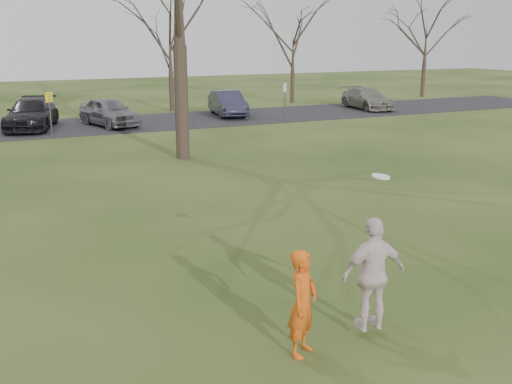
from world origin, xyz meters
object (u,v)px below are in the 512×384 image
car_5 (228,103)px  car_7 (367,99)px  car_4 (109,112)px  catching_play (373,274)px  car_3 (31,114)px  player_defender (303,303)px

car_5 → car_7: (9.25, -0.60, -0.06)m
car_4 → catching_play: 24.05m
car_3 → car_5: size_ratio=1.18×
player_defender → car_3: size_ratio=0.32×
player_defender → car_5: (9.08, 25.22, -0.06)m
car_7 → player_defender: bearing=-122.0°
catching_play → car_7: bearing=55.2°
car_3 → car_4: bearing=5.0°
car_5 → car_4: bearing=-161.9°
player_defender → car_3: player_defender is taller
car_5 → car_3: bearing=-168.7°
car_5 → car_7: size_ratio=0.96×
player_defender → catching_play: catching_play is taller
car_3 → catching_play: bearing=-67.7°
player_defender → car_3: 24.80m
car_3 → catching_play: 24.89m
player_defender → car_4: (2.04, 24.05, -0.05)m
catching_play → car_4: bearing=88.1°
car_4 → car_5: size_ratio=0.98×
car_3 → catching_play: (2.88, -24.72, 0.26)m
car_4 → car_7: (16.29, 0.57, -0.07)m
car_5 → car_7: 9.27m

